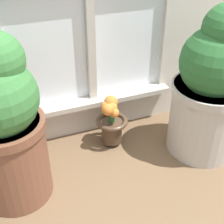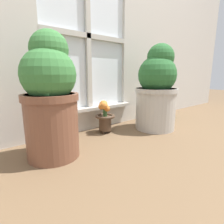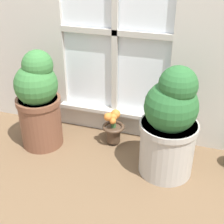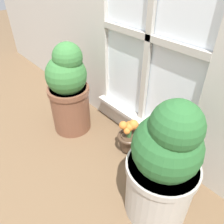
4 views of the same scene
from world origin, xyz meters
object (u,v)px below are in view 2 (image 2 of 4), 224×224
(potted_plant_right, at_px, (157,89))
(flower_vase, at_px, (105,116))
(potted_plant_left, at_px, (50,97))
(watering_can, at_px, (166,112))

(potted_plant_right, xyz_separation_m, flower_vase, (-0.38, 0.18, -0.19))
(potted_plant_left, bearing_deg, flower_vase, 17.51)
(potted_plant_left, xyz_separation_m, watering_can, (1.23, 0.13, -0.27))
(potted_plant_left, distance_m, potted_plant_right, 0.83)
(potted_plant_left, xyz_separation_m, potted_plant_right, (0.83, -0.03, -0.00))
(flower_vase, bearing_deg, watering_can, -0.66)
(flower_vase, relative_size, watering_can, 1.12)
(potted_plant_right, bearing_deg, watering_can, 22.42)
(flower_vase, bearing_deg, potted_plant_left, -162.49)
(watering_can, bearing_deg, potted_plant_left, -173.87)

